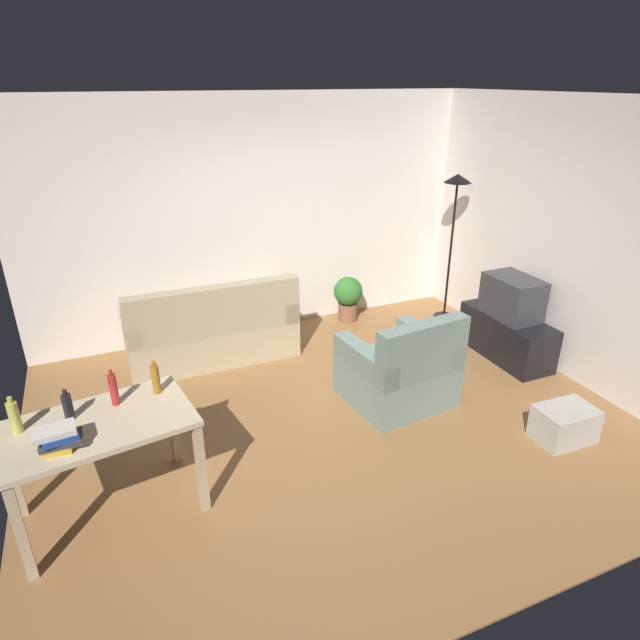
% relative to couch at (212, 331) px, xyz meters
% --- Properties ---
extents(ground_plane, '(5.20, 4.40, 0.02)m').
position_rel_couch_xyz_m(ground_plane, '(0.71, -1.59, -0.32)').
color(ground_plane, olive).
extents(wall_rear, '(5.20, 0.10, 2.70)m').
position_rel_couch_xyz_m(wall_rear, '(0.71, 0.61, 1.04)').
color(wall_rear, silver).
rests_on(wall_rear, ground_plane).
extents(wall_right, '(0.10, 4.40, 2.70)m').
position_rel_couch_xyz_m(wall_right, '(3.31, -1.59, 1.04)').
color(wall_right, beige).
rests_on(wall_right, ground_plane).
extents(couch, '(1.78, 0.84, 0.92)m').
position_rel_couch_xyz_m(couch, '(0.00, 0.00, 0.00)').
color(couch, tan).
rests_on(couch, ground_plane).
extents(tv_stand, '(0.44, 1.10, 0.48)m').
position_rel_couch_xyz_m(tv_stand, '(2.96, -1.25, -0.07)').
color(tv_stand, black).
rests_on(tv_stand, ground_plane).
extents(tv, '(0.41, 0.60, 0.44)m').
position_rel_couch_xyz_m(tv, '(2.97, -1.25, 0.39)').
color(tv, '#2D2D33').
rests_on(tv, tv_stand).
extents(torchiere_lamp, '(0.32, 0.32, 1.81)m').
position_rel_couch_xyz_m(torchiere_lamp, '(2.96, -0.11, 1.11)').
color(torchiere_lamp, black).
rests_on(torchiere_lamp, ground_plane).
extents(desk, '(1.29, 0.87, 0.76)m').
position_rel_couch_xyz_m(desk, '(-1.18, -2.03, 0.34)').
color(desk, '#C6B28E').
rests_on(desk, ground_plane).
extents(potted_plant, '(0.36, 0.36, 0.57)m').
position_rel_couch_xyz_m(potted_plant, '(1.79, 0.31, 0.02)').
color(potted_plant, brown).
rests_on(potted_plant, ground_plane).
extents(armchair, '(0.99, 0.93, 0.92)m').
position_rel_couch_xyz_m(armchair, '(1.42, -1.58, 0.01)').
color(armchair, slate).
rests_on(armchair, ground_plane).
extents(storage_box, '(0.49, 0.35, 0.30)m').
position_rel_couch_xyz_m(storage_box, '(2.40, -2.65, -0.16)').
color(storage_box, '#A8A399').
rests_on(storage_box, ground_plane).
extents(bottle_squat, '(0.07, 0.07, 0.26)m').
position_rel_couch_xyz_m(bottle_squat, '(-1.65, -1.95, 0.57)').
color(bottle_squat, '#BCB24C').
rests_on(bottle_squat, desk).
extents(bottle_dark, '(0.06, 0.06, 0.22)m').
position_rel_couch_xyz_m(bottle_dark, '(-1.35, -1.92, 0.55)').
color(bottle_dark, black).
rests_on(bottle_dark, desk).
extents(bottle_red, '(0.06, 0.06, 0.27)m').
position_rel_couch_xyz_m(bottle_red, '(-1.05, -1.86, 0.57)').
color(bottle_red, '#AD2323').
rests_on(bottle_red, desk).
extents(bottle_amber, '(0.06, 0.06, 0.26)m').
position_rel_couch_xyz_m(bottle_amber, '(-0.77, -1.81, 0.57)').
color(bottle_amber, '#9E6019').
rests_on(bottle_amber, desk).
extents(book_stack, '(0.27, 0.20, 0.15)m').
position_rel_couch_xyz_m(book_stack, '(-1.40, -2.24, 0.53)').
color(book_stack, '#B7932D').
rests_on(book_stack, desk).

